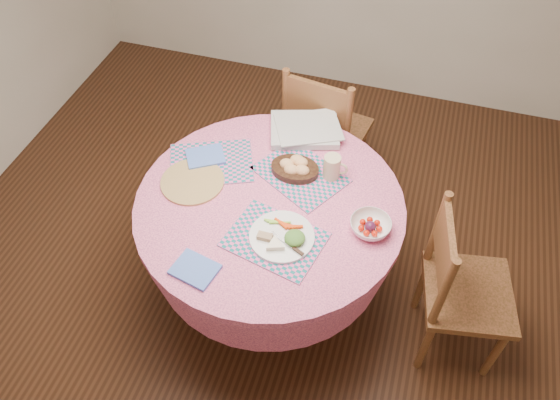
{
  "coord_description": "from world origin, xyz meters",
  "views": [
    {
      "loc": [
        0.52,
        -1.55,
        2.62
      ],
      "look_at": [
        0.05,
        0.0,
        0.78
      ],
      "focal_mm": 35.0,
      "sensor_mm": 36.0,
      "label": 1
    }
  ],
  "objects_px": {
    "wicker_trivet": "(192,182)",
    "dining_table": "(270,228)",
    "chair_right": "(459,287)",
    "dinner_plate": "(283,237)",
    "fruit_bowl": "(370,226)",
    "latte_mug": "(332,167)",
    "chair_back": "(324,131)",
    "bread_bowl": "(295,167)"
  },
  "relations": [
    {
      "from": "wicker_trivet",
      "to": "dining_table",
      "type": "bearing_deg",
      "value": -1.57
    },
    {
      "from": "chair_right",
      "to": "wicker_trivet",
      "type": "xyz_separation_m",
      "value": [
        -1.3,
        0.03,
        0.28
      ]
    },
    {
      "from": "dinner_plate",
      "to": "fruit_bowl",
      "type": "relative_size",
      "value": 1.3
    },
    {
      "from": "wicker_trivet",
      "to": "fruit_bowl",
      "type": "height_order",
      "value": "fruit_bowl"
    },
    {
      "from": "chair_right",
      "to": "fruit_bowl",
      "type": "height_order",
      "value": "chair_right"
    },
    {
      "from": "dining_table",
      "to": "chair_right",
      "type": "distance_m",
      "value": 0.92
    },
    {
      "from": "latte_mug",
      "to": "fruit_bowl",
      "type": "height_order",
      "value": "latte_mug"
    },
    {
      "from": "dinner_plate",
      "to": "latte_mug",
      "type": "bearing_deg",
      "value": 75.14
    },
    {
      "from": "chair_right",
      "to": "chair_back",
      "type": "relative_size",
      "value": 0.95
    },
    {
      "from": "chair_right",
      "to": "fruit_bowl",
      "type": "relative_size",
      "value": 4.19
    },
    {
      "from": "bread_bowl",
      "to": "dining_table",
      "type": "bearing_deg",
      "value": -105.63
    },
    {
      "from": "dining_table",
      "to": "chair_right",
      "type": "height_order",
      "value": "chair_right"
    },
    {
      "from": "fruit_bowl",
      "to": "dining_table",
      "type": "bearing_deg",
      "value": 176.54
    },
    {
      "from": "dinner_plate",
      "to": "latte_mug",
      "type": "relative_size",
      "value": 2.34
    },
    {
      "from": "bread_bowl",
      "to": "fruit_bowl",
      "type": "height_order",
      "value": "bread_bowl"
    },
    {
      "from": "wicker_trivet",
      "to": "fruit_bowl",
      "type": "distance_m",
      "value": 0.85
    },
    {
      "from": "dining_table",
      "to": "chair_back",
      "type": "height_order",
      "value": "chair_back"
    },
    {
      "from": "chair_right",
      "to": "latte_mug",
      "type": "bearing_deg",
      "value": 59.56
    },
    {
      "from": "chair_right",
      "to": "chair_back",
      "type": "height_order",
      "value": "chair_back"
    },
    {
      "from": "dinner_plate",
      "to": "bread_bowl",
      "type": "bearing_deg",
      "value": 98.59
    },
    {
      "from": "chair_right",
      "to": "chair_back",
      "type": "xyz_separation_m",
      "value": [
        -0.85,
        0.84,
        0.02
      ]
    },
    {
      "from": "wicker_trivet",
      "to": "latte_mug",
      "type": "distance_m",
      "value": 0.66
    },
    {
      "from": "bread_bowl",
      "to": "fruit_bowl",
      "type": "bearing_deg",
      "value": -30.77
    },
    {
      "from": "chair_right",
      "to": "bread_bowl",
      "type": "bearing_deg",
      "value": 64.83
    },
    {
      "from": "dining_table",
      "to": "wicker_trivet",
      "type": "bearing_deg",
      "value": 178.43
    },
    {
      "from": "dining_table",
      "to": "dinner_plate",
      "type": "relative_size",
      "value": 4.39
    },
    {
      "from": "wicker_trivet",
      "to": "bread_bowl",
      "type": "relative_size",
      "value": 1.3
    },
    {
      "from": "chair_back",
      "to": "dinner_plate",
      "type": "bearing_deg",
      "value": 102.68
    },
    {
      "from": "latte_mug",
      "to": "fruit_bowl",
      "type": "distance_m",
      "value": 0.36
    },
    {
      "from": "chair_right",
      "to": "bread_bowl",
      "type": "distance_m",
      "value": 0.94
    },
    {
      "from": "wicker_trivet",
      "to": "dinner_plate",
      "type": "xyz_separation_m",
      "value": [
        0.5,
        -0.2,
        0.02
      ]
    },
    {
      "from": "latte_mug",
      "to": "fruit_bowl",
      "type": "bearing_deg",
      "value": -48.59
    },
    {
      "from": "dining_table",
      "to": "chair_back",
      "type": "distance_m",
      "value": 0.83
    },
    {
      "from": "dinner_plate",
      "to": "fruit_bowl",
      "type": "height_order",
      "value": "dinner_plate"
    },
    {
      "from": "dining_table",
      "to": "fruit_bowl",
      "type": "xyz_separation_m",
      "value": [
        0.47,
        -0.03,
        0.22
      ]
    },
    {
      "from": "dinner_plate",
      "to": "bread_bowl",
      "type": "distance_m",
      "value": 0.41
    },
    {
      "from": "wicker_trivet",
      "to": "dinner_plate",
      "type": "height_order",
      "value": "dinner_plate"
    },
    {
      "from": "chair_right",
      "to": "dinner_plate",
      "type": "relative_size",
      "value": 3.23
    },
    {
      "from": "latte_mug",
      "to": "fruit_bowl",
      "type": "xyz_separation_m",
      "value": [
        0.23,
        -0.27,
        -0.04
      ]
    },
    {
      "from": "fruit_bowl",
      "to": "chair_right",
      "type": "bearing_deg",
      "value": 1.59
    },
    {
      "from": "chair_back",
      "to": "bread_bowl",
      "type": "xyz_separation_m",
      "value": [
        -0.01,
        -0.61,
        0.29
      ]
    },
    {
      "from": "dinner_plate",
      "to": "bread_bowl",
      "type": "height_order",
      "value": "bread_bowl"
    }
  ]
}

